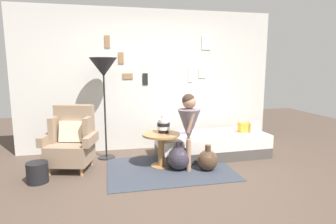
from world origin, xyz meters
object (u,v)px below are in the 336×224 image
armchair (71,141)px  demijohn_near (179,158)px  book_on_daybed (183,133)px  person_child (189,122)px  floor_lamp (103,70)px  daybed (212,145)px  vase_striped (164,126)px  magazine_basket (37,172)px  side_table (161,143)px  demijohn_far (208,160)px

armchair → demijohn_near: size_ratio=2.17×
book_on_daybed → person_child: bearing=-98.4°
floor_lamp → book_on_daybed: size_ratio=7.75×
daybed → vase_striped: (-0.93, -0.28, 0.45)m
armchair → magazine_basket: 0.68m
person_child → book_on_daybed: person_child is taller
person_child → magazine_basket: person_child is taller
vase_striped → book_on_daybed: bearing=43.8°
person_child → demijohn_near: (-0.13, 0.05, -0.56)m
armchair → person_child: 1.81m
daybed → floor_lamp: floor_lamp is taller
vase_striped → daybed: bearing=16.9°
side_table → vase_striped: vase_striped is taller
floor_lamp → side_table: bearing=-35.8°
demijohn_near → side_table: bearing=141.1°
armchair → vase_striped: bearing=-6.6°
vase_striped → demijohn_far: (0.61, -0.36, -0.49)m
vase_striped → armchair: bearing=173.4°
daybed → magazine_basket: daybed is taller
person_child → book_on_daybed: 0.79m
book_on_daybed → demijohn_far: (0.18, -0.77, -0.26)m
person_child → demijohn_far: person_child is taller
floor_lamp → book_on_daybed: bearing=-6.5°
floor_lamp → magazine_basket: bearing=-136.8°
vase_striped → demijohn_far: bearing=-30.7°
daybed → magazine_basket: size_ratio=6.88×
armchair → floor_lamp: size_ratio=0.57×
book_on_daybed → demijohn_far: book_on_daybed is taller
armchair → vase_striped: armchair is taller
floor_lamp → book_on_daybed: floor_lamp is taller
floor_lamp → magazine_basket: floor_lamp is taller
person_child → demijohn_far: bearing=-11.9°
vase_striped → demijohn_far: size_ratio=0.69×
side_table → demijohn_far: (0.66, -0.31, -0.22)m
daybed → person_child: (-0.60, -0.58, 0.55)m
daybed → floor_lamp: size_ratio=1.13×
daybed → demijohn_near: demijohn_near is taller
daybed → demijohn_far: daybed is taller
floor_lamp → demijohn_near: (1.09, -0.81, -1.31)m
side_table → magazine_basket: 1.79m
armchair → demijohn_near: armchair is taller
book_on_daybed → magazine_basket: bearing=-162.5°
side_table → vase_striped: size_ratio=2.16×
floor_lamp → person_child: 1.67m
floor_lamp → book_on_daybed: (1.32, -0.15, -1.08)m
daybed → magazine_basket: (-2.73, -0.57, -0.06)m
vase_striped → person_child: bearing=-43.0°
side_table → person_child: size_ratio=0.50×
vase_striped → person_child: size_ratio=0.23×
demijohn_near → armchair: bearing=165.7°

